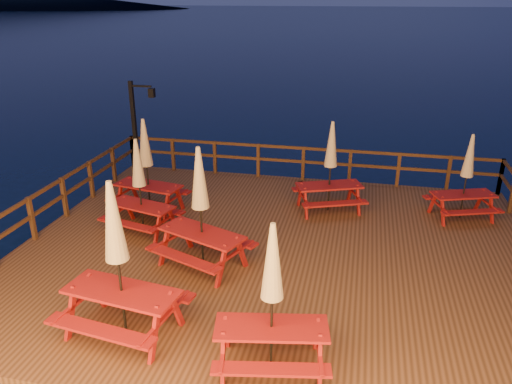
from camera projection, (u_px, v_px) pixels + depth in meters
ground at (276, 265)px, 11.80m from camera, size 500.00×500.00×0.00m
deck at (276, 258)px, 11.72m from camera, size 12.00×10.00×0.40m
deck_piles at (276, 276)px, 11.91m from camera, size 11.44×9.44×1.40m
railing at (289, 192)px, 12.98m from camera, size 11.80×9.75×1.10m
lamp_post at (138, 119)px, 16.18m from camera, size 0.85×0.18×3.00m
picnic_table_0 at (330, 166)px, 13.31m from camera, size 2.16×1.98×2.50m
picnic_table_1 at (118, 258)px, 8.29m from camera, size 2.21×1.91×2.86m
picnic_table_2 at (139, 185)px, 12.13m from camera, size 1.97×1.75×2.40m
picnic_table_3 at (272, 296)px, 7.55m from camera, size 2.01×1.75×2.54m
picnic_table_4 at (147, 165)px, 13.25m from camera, size 2.05×1.79×2.58m
picnic_table_5 at (467, 176)px, 12.89m from camera, size 1.95×1.78×2.30m
picnic_table_6 at (201, 207)px, 10.47m from camera, size 2.35×2.16×2.72m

